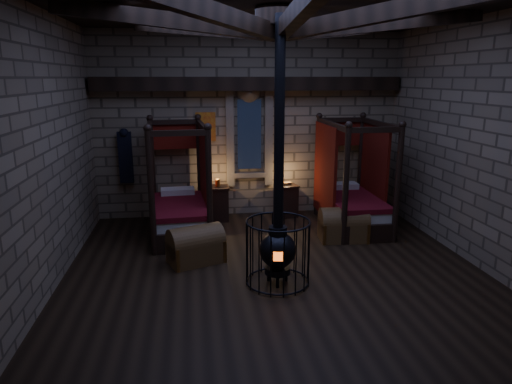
{
  "coord_description": "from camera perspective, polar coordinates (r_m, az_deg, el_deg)",
  "views": [
    {
      "loc": [
        -1.33,
        -7.0,
        3.19
      ],
      "look_at": [
        -0.25,
        0.6,
        1.25
      ],
      "focal_mm": 32.0,
      "sensor_mm": 36.0,
      "label": 1
    }
  ],
  "objects": [
    {
      "name": "room",
      "position": [
        7.24,
        2.66,
        18.53
      ],
      "size": [
        7.02,
        7.02,
        4.29
      ],
      "color": "black",
      "rests_on": "ground"
    },
    {
      "name": "bed_left",
      "position": [
        9.62,
        -9.56,
        -1.88
      ],
      "size": [
        1.3,
        2.26,
        2.29
      ],
      "rotation": [
        0.0,
        0.0,
        0.06
      ],
      "color": "black",
      "rests_on": "ground"
    },
    {
      "name": "bed_right",
      "position": [
        10.2,
        11.8,
        -1.06
      ],
      "size": [
        1.19,
        2.21,
        2.29
      ],
      "rotation": [
        0.0,
        0.0,
        -0.01
      ],
      "color": "black",
      "rests_on": "ground"
    },
    {
      "name": "trunk_left",
      "position": [
        8.16,
        -7.53,
        -6.7
      ],
      "size": [
        1.08,
        0.88,
        0.68
      ],
      "rotation": [
        0.0,
        0.0,
        0.36
      ],
      "color": "brown",
      "rests_on": "ground"
    },
    {
      "name": "trunk_right",
      "position": [
        9.33,
        10.87,
        -4.12
      ],
      "size": [
        0.98,
        0.66,
        0.69
      ],
      "rotation": [
        0.0,
        0.0,
        -0.08
      ],
      "color": "brown",
      "rests_on": "ground"
    },
    {
      "name": "nightstand_left",
      "position": [
        10.43,
        -4.76,
        -1.37
      ],
      "size": [
        0.49,
        0.47,
        0.97
      ],
      "rotation": [
        0.0,
        0.0,
        0.0
      ],
      "color": "black",
      "rests_on": "ground"
    },
    {
      "name": "nightstand_right",
      "position": [
        10.71,
        3.86,
        -1.05
      ],
      "size": [
        0.55,
        0.53,
        0.82
      ],
      "rotation": [
        0.0,
        0.0,
        0.19
      ],
      "color": "black",
      "rests_on": "ground"
    },
    {
      "name": "stove",
      "position": [
        7.18,
        2.74,
        -6.78
      ],
      "size": [
        1.02,
        1.02,
        4.05
      ],
      "rotation": [
        0.0,
        0.0,
        -0.17
      ],
      "color": "black",
      "rests_on": "ground"
    }
  ]
}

